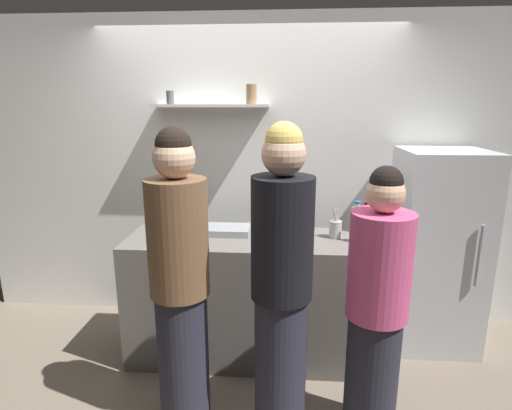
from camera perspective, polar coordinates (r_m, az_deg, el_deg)
name	(u,v)px	position (r m, az deg, el deg)	size (l,w,h in m)	color
ground_plane	(233,401)	(2.99, -3.22, -25.44)	(5.28, 5.28, 0.00)	#726656
back_wall_assembly	(249,173)	(3.60, -1.00, 4.49)	(4.80, 0.32, 2.60)	white
refrigerator	(436,250)	(3.53, 23.63, -5.68)	(0.62, 0.65, 1.56)	silver
counter	(256,298)	(3.18, 0.00, -12.68)	(1.88, 0.60, 0.94)	#66605B
baking_pan	(227,230)	(3.12, -4.02, -3.47)	(0.34, 0.24, 0.05)	gray
utensil_holder	(335,229)	(3.05, 10.91, -3.26)	(0.09, 0.09, 0.23)	#B2B2B7
wine_bottle_green_glass	(177,215)	(3.24, -10.81, -1.39)	(0.08, 0.08, 0.31)	#19471E
wine_bottle_amber_glass	(365,228)	(2.98, 14.80, -3.14)	(0.07, 0.07, 0.30)	#472814
wine_bottle_pale_glass	(184,221)	(3.10, -9.92, -2.16)	(0.08, 0.08, 0.29)	#B2BFB2
water_bottle_plastic	(357,218)	(3.23, 13.73, -1.74)	(0.08, 0.08, 0.24)	silver
person_blonde	(281,287)	(2.33, 3.54, -11.18)	(0.34, 0.34, 1.81)	#262633
person_brown_jacket	(180,284)	(2.43, -10.45, -10.74)	(0.34, 0.34, 1.78)	#262633
person_pink_top	(376,310)	(2.45, 16.29, -13.78)	(0.34, 0.34, 1.59)	#262633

